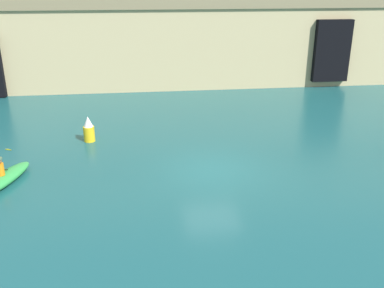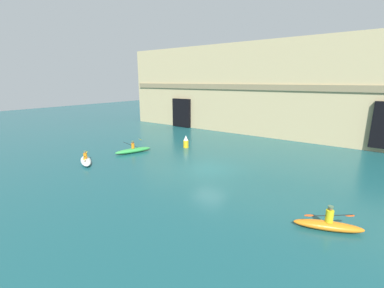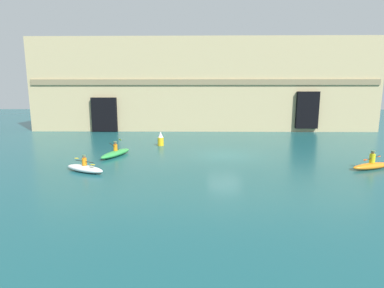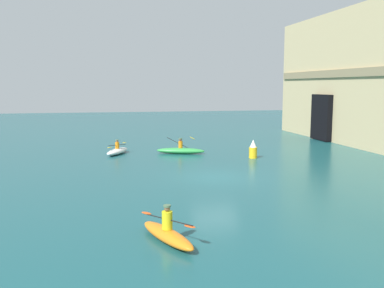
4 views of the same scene
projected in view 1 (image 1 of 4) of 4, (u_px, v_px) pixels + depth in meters
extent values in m
plane|color=#195156|center=(213.00, 170.00, 18.35)|extent=(120.00, 120.00, 0.00)
cube|color=tan|center=(157.00, 7.00, 31.67)|extent=(43.10, 5.82, 11.43)
cube|color=#847555|center=(159.00, 4.00, 28.81)|extent=(42.24, 0.24, 0.68)
cube|color=black|center=(331.00, 51.00, 31.40)|extent=(2.66, 0.70, 4.46)
ellipsoid|color=green|center=(2.00, 180.00, 16.89)|extent=(1.97, 3.67, 0.44)
cylinder|color=orange|center=(0.00, 169.00, 16.72)|extent=(0.31, 0.31, 0.49)
cylinder|color=black|center=(0.00, 169.00, 16.71)|extent=(0.38, 1.96, 1.05)
ellipsoid|color=yellow|center=(8.00, 150.00, 17.37)|extent=(0.25, 0.44, 0.25)
cylinder|color=yellow|center=(89.00, 134.00, 21.43)|extent=(0.55, 0.55, 0.77)
cone|color=white|center=(88.00, 122.00, 21.19)|extent=(0.47, 0.47, 0.53)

